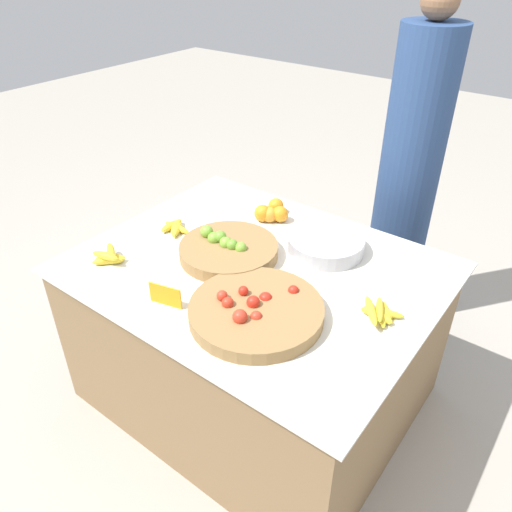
% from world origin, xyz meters
% --- Properties ---
extents(ground_plane, '(12.00, 12.00, 0.00)m').
position_xyz_m(ground_plane, '(0.00, 0.00, 0.00)').
color(ground_plane, '#ADA599').
extents(market_table, '(1.42, 1.14, 0.74)m').
position_xyz_m(market_table, '(0.00, 0.00, 0.37)').
color(market_table, olive).
rests_on(market_table, ground_plane).
extents(lime_bowl, '(0.41, 0.41, 0.10)m').
position_xyz_m(lime_bowl, '(-0.14, -0.01, 0.77)').
color(lime_bowl, olive).
rests_on(lime_bowl, market_table).
extents(tomato_basket, '(0.48, 0.48, 0.09)m').
position_xyz_m(tomato_basket, '(0.19, -0.25, 0.76)').
color(tomato_basket, olive).
rests_on(tomato_basket, market_table).
extents(orange_pile, '(0.15, 0.18, 0.08)m').
position_xyz_m(orange_pile, '(-0.18, 0.36, 0.77)').
color(orange_pile, orange).
rests_on(orange_pile, market_table).
extents(metal_bowl, '(0.32, 0.32, 0.07)m').
position_xyz_m(metal_bowl, '(0.17, 0.27, 0.77)').
color(metal_bowl, '#B7B7BF').
rests_on(metal_bowl, market_table).
extents(price_sign, '(0.13, 0.04, 0.08)m').
position_xyz_m(price_sign, '(-0.11, -0.40, 0.78)').
color(price_sign, orange).
rests_on(price_sign, market_table).
extents(banana_bunch_back_center, '(0.14, 0.14, 0.06)m').
position_xyz_m(banana_bunch_back_center, '(-0.50, -0.34, 0.76)').
color(banana_bunch_back_center, yellow).
rests_on(banana_bunch_back_center, market_table).
extents(banana_bunch_middle_left, '(0.15, 0.15, 0.04)m').
position_xyz_m(banana_bunch_middle_left, '(-0.46, 0.01, 0.75)').
color(banana_bunch_middle_left, yellow).
rests_on(banana_bunch_middle_left, market_table).
extents(banana_bunch_front_right, '(0.16, 0.18, 0.05)m').
position_xyz_m(banana_bunch_front_right, '(0.54, 0.01, 0.76)').
color(banana_bunch_front_right, yellow).
rests_on(banana_bunch_front_right, market_table).
extents(vendor_person, '(0.30, 0.30, 1.72)m').
position_xyz_m(vendor_person, '(0.23, 0.96, 0.80)').
color(vendor_person, navy).
rests_on(vendor_person, ground_plane).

